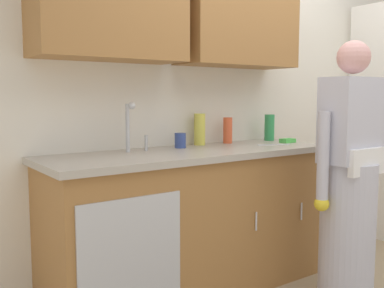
# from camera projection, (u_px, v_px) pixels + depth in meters

# --- Properties ---
(kitchen_wall_with_uppers) EXTENTS (4.80, 0.44, 2.70)m
(kitchen_wall_with_uppers) POSITION_uv_depth(u_px,v_px,m) (214.00, 71.00, 3.30)
(kitchen_wall_with_uppers) COLOR silver
(kitchen_wall_with_uppers) RESTS_ON ground
(counter_cabinet) EXTENTS (1.90, 0.62, 0.90)m
(counter_cabinet) POSITION_uv_depth(u_px,v_px,m) (191.00, 224.00, 2.93)
(counter_cabinet) COLOR #9E6B38
(counter_cabinet) RESTS_ON ground
(countertop) EXTENTS (1.96, 0.66, 0.04)m
(countertop) POSITION_uv_depth(u_px,v_px,m) (192.00, 153.00, 2.88)
(countertop) COLOR #A8A093
(countertop) RESTS_ON counter_cabinet
(sink) EXTENTS (0.50, 0.36, 0.35)m
(sink) POSITION_uv_depth(u_px,v_px,m) (145.00, 156.00, 2.69)
(sink) COLOR #B7BABF
(sink) RESTS_ON counter_cabinet
(person_at_sink) EXTENTS (0.55, 0.34, 1.62)m
(person_at_sink) POSITION_uv_depth(u_px,v_px,m) (349.00, 193.00, 2.76)
(person_at_sink) COLOR white
(person_at_sink) RESTS_ON ground
(bottle_cleaner_spray) EXTENTS (0.08, 0.08, 0.20)m
(bottle_cleaner_spray) POSITION_uv_depth(u_px,v_px,m) (269.00, 128.00, 3.50)
(bottle_cleaner_spray) COLOR #2D8C4C
(bottle_cleaner_spray) RESTS_ON countertop
(bottle_water_tall) EXTENTS (0.08, 0.08, 0.22)m
(bottle_water_tall) POSITION_uv_depth(u_px,v_px,m) (200.00, 129.00, 3.18)
(bottle_water_tall) COLOR #D8D14C
(bottle_water_tall) RESTS_ON countertop
(bottle_water_short) EXTENTS (0.07, 0.07, 0.19)m
(bottle_water_short) POSITION_uv_depth(u_px,v_px,m) (228.00, 130.00, 3.30)
(bottle_water_short) COLOR #E05933
(bottle_water_short) RESTS_ON countertop
(cup_by_sink) EXTENTS (0.08, 0.08, 0.10)m
(cup_by_sink) POSITION_uv_depth(u_px,v_px,m) (180.00, 140.00, 3.00)
(cup_by_sink) COLOR #33478C
(cup_by_sink) RESTS_ON countertop
(knife_on_counter) EXTENTS (0.23, 0.11, 0.01)m
(knife_on_counter) POSITION_uv_depth(u_px,v_px,m) (273.00, 145.00, 3.18)
(knife_on_counter) COLOR silver
(knife_on_counter) RESTS_ON countertop
(sponge) EXTENTS (0.11, 0.07, 0.03)m
(sponge) POSITION_uv_depth(u_px,v_px,m) (288.00, 141.00, 3.35)
(sponge) COLOR #4CBF4C
(sponge) RESTS_ON countertop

